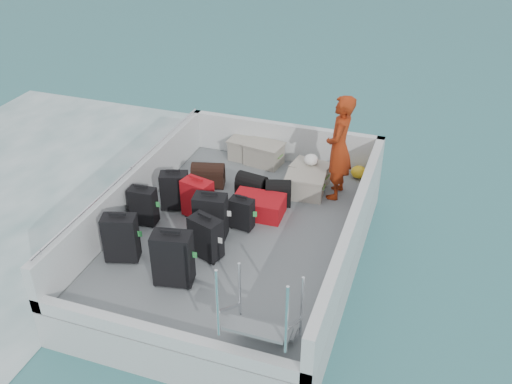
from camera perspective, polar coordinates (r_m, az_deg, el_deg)
ground at (r=9.03m, az=-1.83°, el=-7.01°), size 160.00×160.00×0.00m
ferry_hull at (r=8.85m, az=-1.86°, el=-5.48°), size 3.60×5.00×0.60m
deck at (r=8.67m, az=-1.90°, el=-3.85°), size 3.30×4.70×0.02m
deck_fittings at (r=8.10m, az=-0.45°, el=-3.35°), size 3.60×5.00×0.90m
suitcase_0 at (r=8.09m, az=-13.35°, el=-4.56°), size 0.52×0.38×0.71m
suitcase_1 at (r=8.81m, az=-11.20°, el=-1.42°), size 0.42×0.26×0.61m
suitcase_2 at (r=9.09m, az=-8.13°, el=0.09°), size 0.50×0.39×0.63m
suitcase_3 at (r=7.54m, az=-8.30°, el=-6.65°), size 0.56×0.39×0.77m
suitcase_4 at (r=8.35m, az=-4.55°, el=-2.47°), size 0.51×0.35×0.70m
suitcase_5 at (r=8.84m, az=-5.86°, el=-0.70°), size 0.51×0.37×0.64m
suitcase_6 at (r=7.99m, az=-5.04°, el=-4.58°), size 0.52×0.40×0.63m
suitcase_7 at (r=8.56m, az=-1.45°, el=-2.22°), size 0.38×0.24×0.51m
suitcase_8 at (r=8.93m, az=0.25°, el=-1.40°), size 0.80×0.54×0.31m
duffel_0 at (r=9.73m, az=-4.80°, el=1.53°), size 0.61×0.43×0.32m
duffel_1 at (r=9.38m, az=-0.43°, el=0.42°), size 0.53×0.38×0.32m
duffel_2 at (r=9.21m, az=2.23°, el=-0.25°), size 0.48×0.40×0.32m
crate_0 at (r=10.52m, az=-0.88°, el=4.23°), size 0.63×0.46×0.37m
crate_1 at (r=10.35m, az=0.80°, el=3.77°), size 0.69×0.53×0.38m
crate_2 at (r=9.76m, az=5.45°, el=1.72°), size 0.64×0.48×0.35m
crate_3 at (r=9.41m, az=4.90°, el=0.53°), size 0.63×0.47×0.36m
yellow_bag at (r=10.10m, az=10.25°, el=1.97°), size 0.28×0.26×0.22m
white_bag at (r=9.63m, az=5.53°, el=3.09°), size 0.24×0.24×0.18m
passenger at (r=9.17m, az=8.31°, el=4.41°), size 0.42×0.65×1.75m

